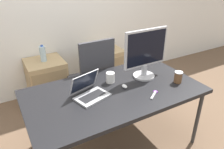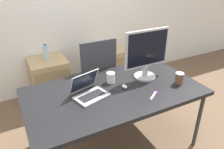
{
  "view_description": "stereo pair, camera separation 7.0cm",
  "coord_description": "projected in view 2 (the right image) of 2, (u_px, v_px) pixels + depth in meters",
  "views": [
    {
      "loc": [
        -0.93,
        -1.59,
        1.83
      ],
      "look_at": [
        0.0,
        0.05,
        0.87
      ],
      "focal_mm": 35.0,
      "sensor_mm": 36.0,
      "label": 1
    },
    {
      "loc": [
        -0.87,
        -1.63,
        1.83
      ],
      "look_at": [
        0.0,
        0.05,
        0.87
      ],
      "focal_mm": 35.0,
      "sensor_mm": 36.0,
      "label": 2
    }
  ],
  "objects": [
    {
      "name": "laptop_center",
      "position": [
        89.0,
        91.0,
        2.04
      ],
      "size": [
        0.35,
        0.35,
        0.21
      ],
      "color": "#ADADB2",
      "rests_on": "desk"
    },
    {
      "name": "desk",
      "position": [
        114.0,
        94.0,
        2.17
      ],
      "size": [
        1.72,
        0.95,
        0.72
      ],
      "color": "black",
      "rests_on": "ground_plane"
    },
    {
      "name": "office_chair",
      "position": [
        94.0,
        85.0,
        2.9
      ],
      "size": [
        0.56,
        0.56,
        1.05
      ],
      "color": "#232326",
      "rests_on": "ground_plane"
    },
    {
      "name": "monitor",
      "position": [
        146.0,
        54.0,
        2.27
      ],
      "size": [
        0.51,
        0.23,
        0.53
      ],
      "color": "#B7B7BC",
      "rests_on": "desk"
    },
    {
      "name": "wall_back",
      "position": [
        64.0,
        5.0,
        3.1
      ],
      "size": [
        10.0,
        0.05,
        2.6
      ],
      "color": "white",
      "rests_on": "ground_plane"
    },
    {
      "name": "water_bottle",
      "position": [
        46.0,
        53.0,
        2.98
      ],
      "size": [
        0.08,
        0.08,
        0.23
      ],
      "color": "silver",
      "rests_on": "cabinet_left"
    },
    {
      "name": "coffee_cup_brown",
      "position": [
        179.0,
        78.0,
        2.24
      ],
      "size": [
        0.08,
        0.08,
        0.12
      ],
      "color": "brown",
      "rests_on": "desk"
    },
    {
      "name": "cabinet_right",
      "position": [
        108.0,
        67.0,
        3.55
      ],
      "size": [
        0.51,
        0.5,
        0.63
      ],
      "color": "tan",
      "rests_on": "ground_plane"
    },
    {
      "name": "scissors",
      "position": [
        154.0,
        95.0,
        2.06
      ],
      "size": [
        0.15,
        0.12,
        0.01
      ],
      "color": "#B2B2B7",
      "rests_on": "desk"
    },
    {
      "name": "ground_plane",
      "position": [
        114.0,
        144.0,
        2.47
      ],
      "size": [
        14.0,
        14.0,
        0.0
      ],
      "primitive_type": "plane",
      "color": "brown"
    },
    {
      "name": "coffee_cup_white",
      "position": [
        111.0,
        78.0,
        2.26
      ],
      "size": [
        0.09,
        0.09,
        0.11
      ],
      "color": "white",
      "rests_on": "desk"
    },
    {
      "name": "mouse",
      "position": [
        125.0,
        87.0,
        2.18
      ],
      "size": [
        0.05,
        0.07,
        0.03
      ],
      "color": "silver",
      "rests_on": "desk"
    },
    {
      "name": "cabinet_left",
      "position": [
        50.0,
        80.0,
        3.17
      ],
      "size": [
        0.51,
        0.5,
        0.63
      ],
      "color": "tan",
      "rests_on": "ground_plane"
    }
  ]
}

